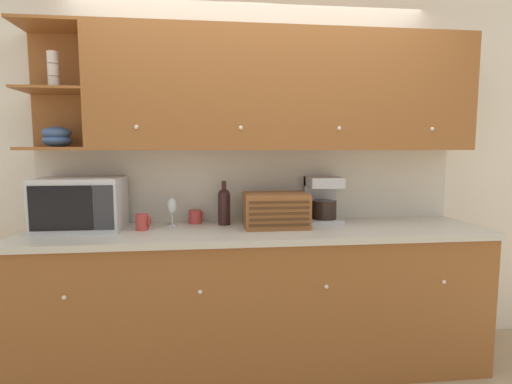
# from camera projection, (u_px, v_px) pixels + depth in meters

# --- Properties ---
(ground_plane) EXTENTS (24.00, 24.00, 0.00)m
(ground_plane) POSITION_uv_depth(u_px,v_px,m) (253.00, 343.00, 3.06)
(ground_plane) COLOR tan
(wall_back) EXTENTS (5.39, 0.06, 2.60)m
(wall_back) POSITION_uv_depth(u_px,v_px,m) (252.00, 174.00, 2.94)
(wall_back) COLOR silver
(wall_back) RESTS_ON ground_plane
(counter_unit) EXTENTS (3.01, 0.68, 0.96)m
(counter_unit) POSITION_uv_depth(u_px,v_px,m) (258.00, 298.00, 2.68)
(counter_unit) COLOR #935628
(counter_unit) RESTS_ON ground_plane
(backsplash_panel) EXTENTS (2.99, 0.01, 0.51)m
(backsplash_panel) POSITION_uv_depth(u_px,v_px,m) (253.00, 185.00, 2.92)
(backsplash_panel) COLOR beige
(backsplash_panel) RESTS_ON counter_unit
(upper_cabinets) EXTENTS (2.99, 0.36, 0.79)m
(upper_cabinets) POSITION_uv_depth(u_px,v_px,m) (280.00, 92.00, 2.70)
(upper_cabinets) COLOR #935628
(upper_cabinets) RESTS_ON backsplash_panel
(microwave) EXTENTS (0.53, 0.38, 0.34)m
(microwave) POSITION_uv_depth(u_px,v_px,m) (81.00, 204.00, 2.57)
(microwave) COLOR silver
(microwave) RESTS_ON counter_unit
(mug) EXTENTS (0.09, 0.08, 0.10)m
(mug) POSITION_uv_depth(u_px,v_px,m) (143.00, 222.00, 2.58)
(mug) COLOR #B73D38
(mug) RESTS_ON counter_unit
(wine_glass) EXTENTS (0.07, 0.07, 0.19)m
(wine_glass) POSITION_uv_depth(u_px,v_px,m) (172.00, 207.00, 2.72)
(wine_glass) COLOR silver
(wine_glass) RESTS_ON counter_unit
(mug_blue_second) EXTENTS (0.10, 0.09, 0.09)m
(mug_blue_second) POSITION_uv_depth(u_px,v_px,m) (196.00, 217.00, 2.81)
(mug_blue_second) COLOR #B73D38
(mug_blue_second) RESTS_ON counter_unit
(wine_bottle) EXTENTS (0.08, 0.08, 0.30)m
(wine_bottle) POSITION_uv_depth(u_px,v_px,m) (224.00, 205.00, 2.75)
(wine_bottle) COLOR black
(wine_bottle) RESTS_ON counter_unit
(bread_box) EXTENTS (0.42, 0.30, 0.23)m
(bread_box) POSITION_uv_depth(u_px,v_px,m) (276.00, 210.00, 2.67)
(bread_box) COLOR brown
(bread_box) RESTS_ON counter_unit
(coffee_maker) EXTENTS (0.23, 0.25, 0.32)m
(coffee_maker) POSITION_uv_depth(u_px,v_px,m) (323.00, 199.00, 2.86)
(coffee_maker) COLOR #B7B7BC
(coffee_maker) RESTS_ON counter_unit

